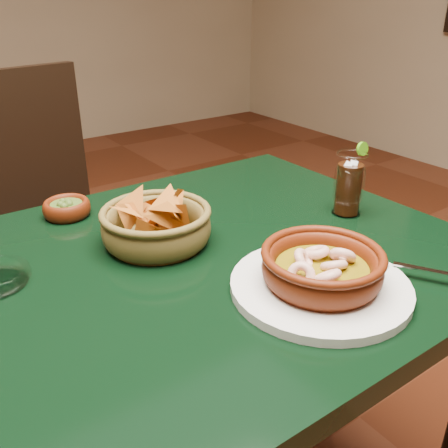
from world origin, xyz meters
TOP-DOWN VIEW (x-y plane):
  - dining_table at (0.00, 0.00)m, footprint 1.20×0.80m
  - dining_chair at (0.02, 0.71)m, footprint 0.53×0.53m
  - shrimp_plate at (0.19, -0.21)m, footprint 0.35×0.29m
  - chip_basket at (0.06, 0.09)m, footprint 0.24×0.24m
  - guacamole_ramekin at (-0.03, 0.31)m, footprint 0.12×0.12m
  - cola_drink at (0.46, -0.03)m, footprint 0.13×0.13m

SIDE VIEW (x-z plane):
  - dining_chair at x=0.02m, z-range 0.05..1.04m
  - dining_table at x=0.00m, z-range 0.28..1.03m
  - guacamole_ramekin at x=-0.03m, z-range 0.75..0.79m
  - shrimp_plate at x=0.19m, z-range 0.74..0.82m
  - chip_basket at x=0.06m, z-range 0.71..0.86m
  - cola_drink at x=0.46m, z-range 0.74..0.89m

